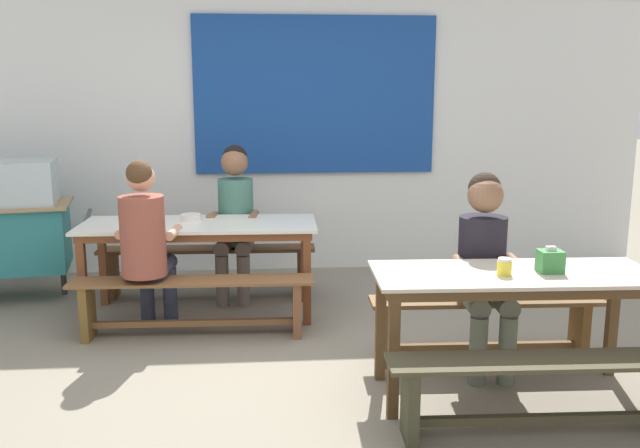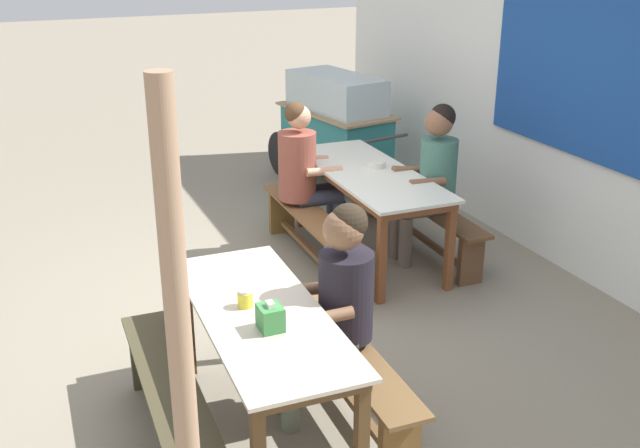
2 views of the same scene
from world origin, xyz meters
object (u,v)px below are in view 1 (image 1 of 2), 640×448
dining_table_far (199,232)px  person_left_back_turned (146,239)px  dining_table_near (514,286)px  condiment_jar (504,267)px  bench_near_back (485,319)px  person_right_near_table (485,258)px  bench_near_front (542,386)px  tissue_box (550,261)px  soup_bowl (191,217)px  bench_far_back (207,263)px  bench_far_front (193,299)px  person_center_facing (235,212)px

dining_table_far → person_left_back_turned: size_ratio=1.43×
dining_table_near → condiment_jar: 0.17m
bench_near_back → dining_table_near: bearing=-91.7°
person_right_near_table → condiment_jar: person_right_near_table is taller
dining_table_far → bench_near_back: (1.98, -1.12, -0.39)m
dining_table_far → dining_table_near: (1.96, -1.63, -0.01)m
bench_near_front → person_left_back_turned: bearing=143.4°
dining_table_far → tissue_box: tissue_box is taller
bench_near_back → soup_bowl: (-2.05, 1.22, 0.49)m
dining_table_far → person_right_near_table: person_right_near_table is taller
person_left_back_turned → condiment_jar: size_ratio=13.32×
bench_near_front → bench_far_back: bearing=126.3°
bench_far_front → person_right_near_table: 2.11m
person_left_back_turned → tissue_box: 2.78m
dining_table_far → tissue_box: size_ratio=12.26×
dining_table_far → dining_table_near: same height
soup_bowl → person_center_facing: bearing=45.1°
tissue_box → person_left_back_turned: bearing=154.2°
bench_near_back → bench_near_front: 1.01m
person_right_near_table → soup_bowl: size_ratio=7.80×
bench_far_back → bench_far_front: bearing=-91.2°
bench_far_front → condiment_jar: condiment_jar is taller
soup_bowl → condiment_jar: bearing=-42.5°
bench_far_front → person_left_back_turned: (-0.33, 0.07, 0.45)m
bench_near_back → person_right_near_table: size_ratio=1.21×
dining_table_near → person_center_facing: (-1.70, 2.07, 0.09)m
person_center_facing → person_left_back_turned: bearing=-124.6°
dining_table_far → bench_far_back: size_ratio=0.99×
bench_near_back → bench_far_front: bearing=162.9°
person_center_facing → soup_bowl: size_ratio=8.14×
soup_bowl → bench_near_front: bearing=-47.9°
dining_table_near → soup_bowl: 2.67m
condiment_jar → bench_near_front: bearing=-81.2°
bench_far_back → soup_bowl: 0.64m
tissue_box → dining_table_far: bearing=142.8°
tissue_box → soup_bowl: size_ratio=0.93×
dining_table_near → bench_far_front: dining_table_near is taller
person_center_facing → person_left_back_turned: person_center_facing is taller
dining_table_near → condiment_jar: (-0.08, -0.06, 0.13)m
person_right_near_table → soup_bowl: 2.39m
person_left_back_turned → condiment_jar: 2.55m
dining_table_near → condiment_jar: bearing=-144.8°
dining_table_far → dining_table_near: bearing=-39.6°
bench_near_front → soup_bowl: bearing=132.1°
person_right_near_table → tissue_box: person_right_near_table is taller
dining_table_near → person_left_back_turned: bearing=152.7°
person_right_near_table → person_center_facing: bearing=135.6°
bench_far_front → tissue_box: (2.17, -1.14, 0.54)m
bench_near_front → soup_bowl: soup_bowl is taller
dining_table_far → bench_far_front: 0.64m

